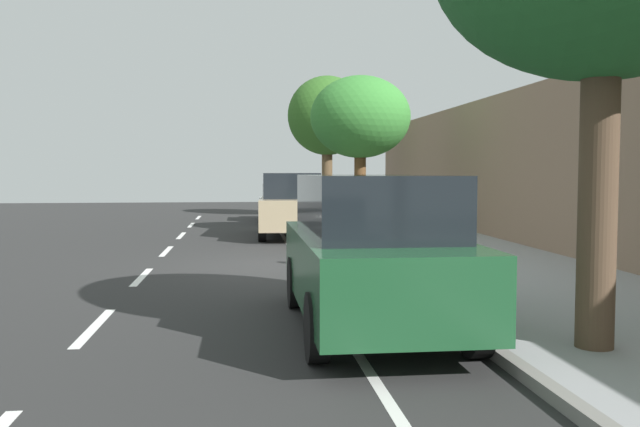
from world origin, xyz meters
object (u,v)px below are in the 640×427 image
Objects in this scene: parked_suv_tan_mid at (292,204)px; bicycle_at_curb at (352,250)px; parked_sedan_white_far at (282,203)px; street_tree_far_end at (360,118)px; cyclist_with_backpack at (366,221)px; parked_suv_green_second at (372,250)px; street_tree_corner at (327,117)px; pedestrian_on_phone at (378,196)px.

parked_suv_tan_mid is 3.68× the size of bicycle_at_curb.
street_tree_far_end is at bearing -70.49° from parked_sedan_white_far.
parked_suv_tan_mid is at bearing 97.30° from cyclist_with_backpack.
bicycle_at_curb is at bearing -101.28° from street_tree_far_end.
parked_suv_tan_mid is at bearing 90.56° from parked_suv_green_second.
street_tree_far_end is 0.81× the size of street_tree_corner.
parked_suv_green_second and parked_suv_tan_mid have the same top height.
parked_suv_green_second is 12.38m from parked_suv_tan_mid.
pedestrian_on_phone is at bearing 72.75° from street_tree_far_end.
cyclist_with_backpack is (0.87, -14.12, 0.29)m from parked_sedan_white_far.
cyclist_with_backpack is 8.56m from street_tree_far_end.
street_tree_corner reaches higher than parked_sedan_white_far.
parked_suv_green_second is 13.36m from street_tree_far_end.
street_tree_corner is at bearing 85.51° from cyclist_with_backpack.
parked_sedan_white_far is at bearing 93.52° from cyclist_with_backpack.
street_tree_corner reaches higher than cyclist_with_backpack.
parked_suv_tan_mid is at bearing -167.05° from street_tree_far_end.
pedestrian_on_phone is at bearing -8.75° from parked_sedan_white_far.
pedestrian_on_phone is at bearing 78.21° from parked_suv_green_second.
parked_suv_green_second is 0.98× the size of parked_suv_tan_mid.
parked_suv_tan_mid is 7.21m from pedestrian_on_phone.
parked_suv_green_second reaches higher than bicycle_at_curb.
parked_suv_tan_mid reaches higher than bicycle_at_curb.
parked_sedan_white_far is 2.74× the size of pedestrian_on_phone.
cyclist_with_backpack is at bearing -82.70° from parked_suv_tan_mid.
parked_suv_tan_mid is 7.56m from cyclist_with_backpack.
street_tree_far_end reaches higher than cyclist_with_backpack.
street_tree_corner reaches higher than street_tree_far_end.
parked_sedan_white_far is 13.70m from bicycle_at_curb.
street_tree_corner is 3.82× the size of pedestrian_on_phone.
parked_sedan_white_far is at bearing -132.48° from street_tree_corner.
street_tree_far_end reaches higher than bicycle_at_curb.
street_tree_corner is (1.51, 16.04, 4.09)m from bicycle_at_curb.
parked_suv_green_second is 5.39m from bicycle_at_curb.
pedestrian_on_phone reaches higher than parked_sedan_white_far.
parked_suv_green_second is at bearing -89.44° from parked_suv_tan_mid.
street_tree_corner is (0.00, 8.46, 0.73)m from street_tree_far_end.
parked_suv_green_second is 1.07× the size of parked_sedan_white_far.
street_tree_far_end is at bearing 80.84° from cyclist_with_backpack.
street_tree_corner reaches higher than bicycle_at_curb.
street_tree_corner is at bearing 90.00° from street_tree_far_end.
parked_suv_tan_mid is at bearing -104.09° from street_tree_corner.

